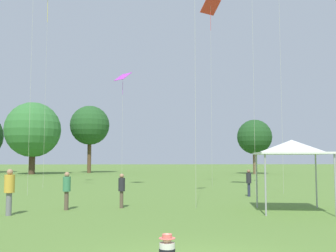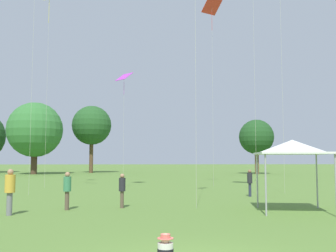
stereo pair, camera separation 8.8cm
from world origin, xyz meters
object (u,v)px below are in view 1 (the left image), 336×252
object	(u,v)px
person_standing_0	(122,187)
person_standing_1	(9,188)
distant_tree_1	(90,125)
seated_toddler	(167,251)
person_standing_6	(249,180)
distant_tree_2	(255,137)
person_standing_2	(67,187)
distant_tree_0	(33,130)
kite_2	(211,10)
canopy_tent	(292,147)
kite_6	(48,7)
kite_4	(123,79)

from	to	relation	value
person_standing_0	person_standing_1	distance (m)	4.72
person_standing_0	distant_tree_1	distance (m)	45.72
seated_toddler	distant_tree_1	world-z (taller)	distant_tree_1
person_standing_6	distant_tree_2	bearing A→B (deg)	-43.76
person_standing_2	person_standing_6	bearing A→B (deg)	84.86
distant_tree_0	distant_tree_2	world-z (taller)	distant_tree_0
person_standing_2	seated_toddler	bearing A→B (deg)	-12.02
kite_2	distant_tree_0	distance (m)	34.59
person_standing_1	canopy_tent	bearing A→B (deg)	163.97
person_standing_1	distant_tree_2	world-z (taller)	distant_tree_2
person_standing_1	distant_tree_0	bearing A→B (deg)	-93.55
person_standing_0	person_standing_6	xyz separation A→B (m)	(7.15, 4.97, 0.02)
person_standing_0	distant_tree_2	bearing A→B (deg)	-0.70
distant_tree_1	kite_6	bearing A→B (deg)	-88.36
seated_toddler	canopy_tent	size ratio (longest dim) A/B	0.19
person_standing_6	kite_2	world-z (taller)	kite_2
kite_2	kite_6	size ratio (longest dim) A/B	1.00
kite_2	distant_tree_2	world-z (taller)	kite_2
kite_2	kite_6	bearing A→B (deg)	19.86
person_standing_0	distant_tree_2	size ratio (longest dim) A/B	0.19
distant_tree_2	distant_tree_0	bearing A→B (deg)	178.16
kite_6	person_standing_2	bearing A→B (deg)	-4.42
kite_6	seated_toddler	bearing A→B (deg)	-2.27
person_standing_0	person_standing_2	world-z (taller)	person_standing_2
person_standing_0	kite_4	distance (m)	14.99
person_standing_6	kite_4	distance (m)	13.47
canopy_tent	kite_4	size ratio (longest dim) A/B	0.37
person_standing_6	person_standing_2	bearing A→B (deg)	93.06
person_standing_2	kite_2	xyz separation A→B (m)	(8.81, 14.02, 13.54)
distant_tree_0	distant_tree_1	world-z (taller)	distant_tree_1
person_standing_6	seated_toddler	bearing A→B (deg)	131.38
kite_4	distant_tree_2	bearing A→B (deg)	145.09
seated_toddler	canopy_tent	bearing A→B (deg)	59.33
person_standing_6	distant_tree_1	xyz separation A→B (m)	(-14.67, 39.65, 6.51)
canopy_tent	kite_2	xyz separation A→B (m)	(-0.74, 15.15, 11.84)
person_standing_6	distant_tree_0	distance (m)	41.26
seated_toddler	distant_tree_2	bearing A→B (deg)	77.75
person_standing_6	canopy_tent	xyz separation A→B (m)	(0.07, -6.63, 1.73)
person_standing_2	distant_tree_0	size ratio (longest dim) A/B	0.16
person_standing_0	kite_4	size ratio (longest dim) A/B	0.17
person_standing_0	kite_4	bearing A→B (deg)	26.44
canopy_tent	kite_4	distance (m)	17.57
distant_tree_1	distant_tree_2	size ratio (longest dim) A/B	1.34
person_standing_1	kite_2	size ratio (longest dim) A/B	0.12
seated_toddler	person_standing_2	bearing A→B (deg)	119.19
canopy_tent	distant_tree_0	distance (m)	46.81
person_standing_0	kite_6	world-z (taller)	kite_6
kite_2	distant_tree_1	distance (m)	34.85
person_standing_6	kite_4	size ratio (longest dim) A/B	0.17
kite_6	kite_2	bearing A→B (deg)	71.60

